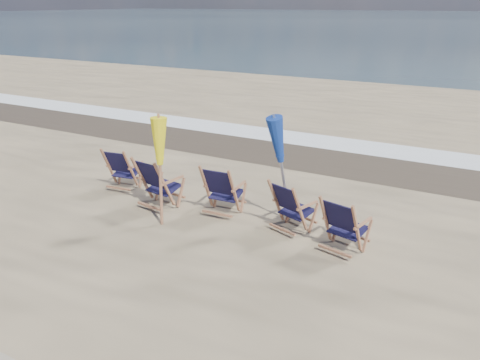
{
  "coord_description": "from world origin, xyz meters",
  "views": [
    {
      "loc": [
        3.67,
        -4.76,
        3.9
      ],
      "look_at": [
        0.0,
        2.2,
        0.9
      ],
      "focal_mm": 35.0,
      "sensor_mm": 36.0,
      "label": 1
    }
  ],
  "objects_px": {
    "umbrella_yellow": "(158,148)",
    "beach_chair_1": "(165,187)",
    "beach_chair_4": "(357,231)",
    "umbrella_blue": "(284,142)",
    "beach_chair_2": "(234,193)",
    "beach_chair_0": "(131,171)",
    "beach_chair_3": "(300,212)"
  },
  "relations": [
    {
      "from": "umbrella_yellow",
      "to": "beach_chair_1",
      "type": "bearing_deg",
      "value": 119.63
    },
    {
      "from": "beach_chair_4",
      "to": "umbrella_blue",
      "type": "bearing_deg",
      "value": -10.29
    },
    {
      "from": "beach_chair_2",
      "to": "umbrella_blue",
      "type": "distance_m",
      "value": 1.39
    },
    {
      "from": "beach_chair_0",
      "to": "umbrella_blue",
      "type": "height_order",
      "value": "umbrella_blue"
    },
    {
      "from": "beach_chair_1",
      "to": "beach_chair_3",
      "type": "height_order",
      "value": "beach_chair_1"
    },
    {
      "from": "beach_chair_1",
      "to": "umbrella_yellow",
      "type": "bearing_deg",
      "value": 127.62
    },
    {
      "from": "beach_chair_2",
      "to": "umbrella_blue",
      "type": "xyz_separation_m",
      "value": [
        0.88,
        0.26,
        1.05
      ]
    },
    {
      "from": "beach_chair_0",
      "to": "beach_chair_4",
      "type": "height_order",
      "value": "beach_chair_4"
    },
    {
      "from": "beach_chair_2",
      "to": "beach_chair_4",
      "type": "height_order",
      "value": "beach_chair_2"
    },
    {
      "from": "beach_chair_0",
      "to": "umbrella_blue",
      "type": "bearing_deg",
      "value": 174.81
    },
    {
      "from": "beach_chair_4",
      "to": "beach_chair_2",
      "type": "bearing_deg",
      "value": 3.55
    },
    {
      "from": "beach_chair_0",
      "to": "beach_chair_2",
      "type": "height_order",
      "value": "beach_chair_2"
    },
    {
      "from": "beach_chair_4",
      "to": "umbrella_yellow",
      "type": "distance_m",
      "value": 3.68
    },
    {
      "from": "beach_chair_4",
      "to": "beach_chair_1",
      "type": "bearing_deg",
      "value": 12.98
    },
    {
      "from": "beach_chair_1",
      "to": "umbrella_blue",
      "type": "distance_m",
      "value": 2.51
    },
    {
      "from": "umbrella_yellow",
      "to": "beach_chair_4",
      "type": "bearing_deg",
      "value": 6.01
    },
    {
      "from": "beach_chair_1",
      "to": "beach_chair_3",
      "type": "distance_m",
      "value": 2.7
    },
    {
      "from": "beach_chair_3",
      "to": "umbrella_yellow",
      "type": "relative_size",
      "value": 0.5
    },
    {
      "from": "umbrella_yellow",
      "to": "beach_chair_0",
      "type": "bearing_deg",
      "value": 148.29
    },
    {
      "from": "beach_chair_4",
      "to": "umbrella_blue",
      "type": "distance_m",
      "value": 2.02
    },
    {
      "from": "beach_chair_1",
      "to": "beach_chair_0",
      "type": "bearing_deg",
      "value": -14.59
    },
    {
      "from": "beach_chair_0",
      "to": "umbrella_yellow",
      "type": "height_order",
      "value": "umbrella_yellow"
    },
    {
      "from": "beach_chair_0",
      "to": "beach_chair_1",
      "type": "bearing_deg",
      "value": 150.35
    },
    {
      "from": "beach_chair_1",
      "to": "beach_chair_4",
      "type": "distance_m",
      "value": 3.75
    },
    {
      "from": "umbrella_blue",
      "to": "beach_chair_4",
      "type": "bearing_deg",
      "value": -23.79
    },
    {
      "from": "beach_chair_0",
      "to": "beach_chair_2",
      "type": "relative_size",
      "value": 0.94
    },
    {
      "from": "beach_chair_2",
      "to": "beach_chair_4",
      "type": "distance_m",
      "value": 2.48
    },
    {
      "from": "beach_chair_1",
      "to": "beach_chair_2",
      "type": "distance_m",
      "value": 1.37
    },
    {
      "from": "beach_chair_2",
      "to": "umbrella_blue",
      "type": "bearing_deg",
      "value": -166.23
    },
    {
      "from": "umbrella_yellow",
      "to": "umbrella_blue",
      "type": "distance_m",
      "value": 2.23
    },
    {
      "from": "beach_chair_0",
      "to": "umbrella_blue",
      "type": "relative_size",
      "value": 0.48
    },
    {
      "from": "beach_chair_1",
      "to": "umbrella_yellow",
      "type": "height_order",
      "value": "umbrella_yellow"
    }
  ]
}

